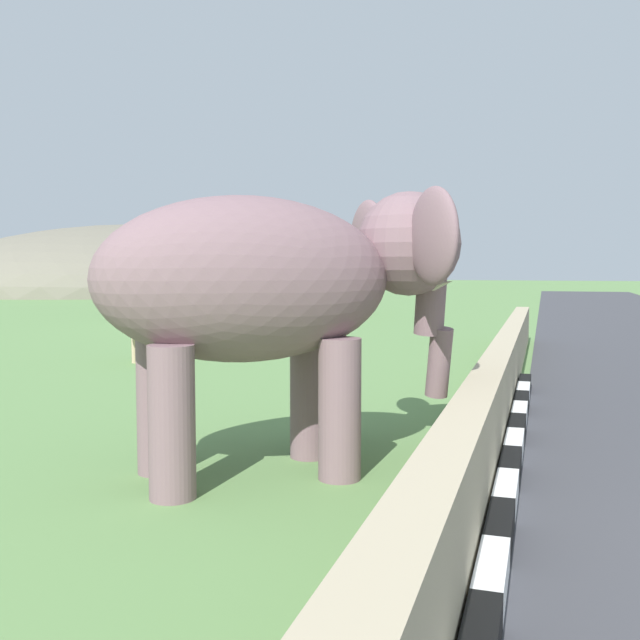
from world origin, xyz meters
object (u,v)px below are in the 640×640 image
(cow_near, at_px, (152,324))
(person_handler, at_px, (331,368))
(elephant, at_px, (280,285))
(cow_mid, at_px, (336,297))
(bus_white, at_px, (279,269))

(cow_near, bearing_deg, person_handler, -134.13)
(elephant, distance_m, cow_mid, 22.91)
(elephant, height_order, cow_near, elephant)
(person_handler, bearing_deg, bus_white, 22.65)
(person_handler, height_order, bus_white, bus_white)
(bus_white, relative_size, cow_mid, 5.30)
(cow_mid, bearing_deg, cow_near, 179.78)
(person_handler, bearing_deg, cow_mid, 16.17)
(cow_near, xyz_separation_m, cow_mid, (14.83, -0.06, 0.00))
(elephant, height_order, cow_mid, elephant)
(elephant, distance_m, cow_near, 9.46)
(person_handler, relative_size, cow_near, 0.86)
(elephant, bearing_deg, person_handler, -5.27)
(elephant, bearing_deg, bus_white, 21.03)
(elephant, xyz_separation_m, bus_white, (21.88, 8.41, 0.09))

